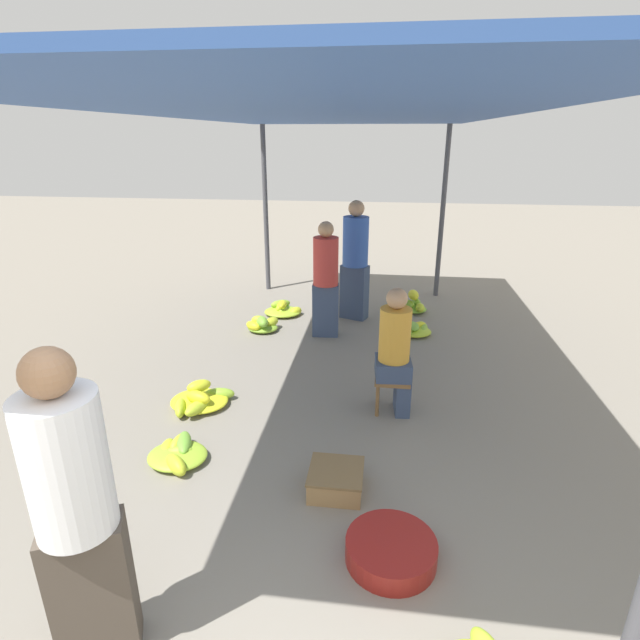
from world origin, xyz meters
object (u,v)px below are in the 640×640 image
at_px(banana_pile_right_1, 414,330).
at_px(banana_pile_right_0, 412,305).
at_px(stool, 392,383).
at_px(vendor_seated, 396,350).
at_px(banana_pile_left_3, 262,325).
at_px(banana_pile_left_1, 284,310).
at_px(shopper_walking_mid, 326,278).
at_px(banana_pile_left_0, 178,453).
at_px(vendor_foreground, 76,510).
at_px(crate_near, 336,480).
at_px(banana_pile_left_2, 199,400).
at_px(basin_black, 391,550).
at_px(shopper_walking_far, 355,259).

bearing_deg(banana_pile_right_1, banana_pile_right_0, 89.49).
relative_size(stool, vendor_seated, 0.29).
height_order(stool, banana_pile_left_3, stool).
xyz_separation_m(banana_pile_left_1, shopper_walking_mid, (0.74, -0.75, 0.73)).
xyz_separation_m(banana_pile_left_3, shopper_walking_mid, (0.90, -0.02, 0.71)).
bearing_deg(banana_pile_left_0, vendor_foreground, -80.98).
bearing_deg(stool, banana_pile_right_1, 81.30).
bearing_deg(banana_pile_left_3, vendor_foreground, -86.82).
height_order(stool, crate_near, stool).
bearing_deg(banana_pile_left_1, banana_pile_left_2, -95.79).
relative_size(vendor_foreground, basin_black, 2.97).
height_order(stool, shopper_walking_far, shopper_walking_far).
xyz_separation_m(vendor_seated, banana_pile_right_0, (0.31, 3.02, -0.54)).
xyz_separation_m(banana_pile_left_0, crate_near, (1.37, -0.21, 0.03)).
height_order(basin_black, banana_pile_left_0, banana_pile_left_0).
height_order(banana_pile_right_1, shopper_walking_far, shopper_walking_far).
distance_m(banana_pile_left_3, crate_near, 3.46).
bearing_deg(crate_near, stool, 71.66).
height_order(vendor_foreground, banana_pile_right_0, vendor_foreground).
height_order(stool, banana_pile_left_1, stool).
bearing_deg(basin_black, banana_pile_left_0, 154.93).
xyz_separation_m(vendor_seated, banana_pile_left_0, (-1.81, -1.06, -0.59)).
bearing_deg(vendor_foreground, banana_pile_right_1, 68.77).
distance_m(vendor_seated, basin_black, 1.98).
bearing_deg(vendor_foreground, banana_pile_left_1, 91.06).
xyz_separation_m(banana_pile_left_0, banana_pile_left_3, (0.00, 2.97, 0.04)).
relative_size(stool, crate_near, 0.89).
distance_m(vendor_foreground, banana_pile_right_0, 6.05).
bearing_deg(shopper_walking_mid, shopper_walking_far, 65.84).
height_order(crate_near, shopper_walking_far, shopper_walking_far).
xyz_separation_m(banana_pile_left_1, banana_pile_right_0, (1.95, 0.38, 0.03)).
xyz_separation_m(stool, banana_pile_left_0, (-1.79, -1.06, -0.24)).
xyz_separation_m(vendor_foreground, vendor_seated, (1.55, 2.69, -0.25)).
distance_m(banana_pile_right_1, shopper_walking_far, 1.34).
bearing_deg(shopper_walking_mid, banana_pile_left_0, -106.92).
distance_m(banana_pile_left_3, banana_pile_right_1, 2.11).
xyz_separation_m(stool, shopper_walking_far, (-0.55, 2.64, 0.60)).
height_order(crate_near, shopper_walking_mid, shopper_walking_mid).
bearing_deg(stool, shopper_walking_mid, 115.22).
bearing_deg(vendor_seated, crate_near, -109.07).
height_order(shopper_walking_mid, shopper_walking_far, shopper_walking_far).
bearing_deg(shopper_walking_mid, banana_pile_left_1, 134.59).
bearing_deg(vendor_seated, banana_pile_left_0, -149.57).
xyz_separation_m(vendor_foreground, banana_pile_left_3, (-0.26, 4.59, -0.81)).
height_order(vendor_seated, banana_pile_right_1, vendor_seated).
relative_size(banana_pile_left_0, shopper_walking_mid, 0.37).
height_order(vendor_foreground, banana_pile_right_1, vendor_foreground).
xyz_separation_m(banana_pile_right_0, shopper_walking_mid, (-1.22, -1.13, 0.70)).
bearing_deg(vendor_foreground, banana_pile_right_0, 71.99).
distance_m(banana_pile_right_1, crate_near, 3.42).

